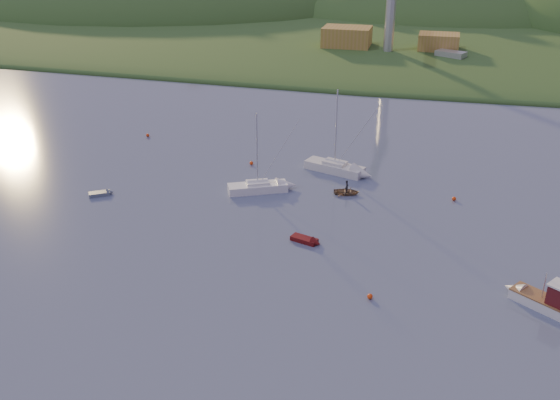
% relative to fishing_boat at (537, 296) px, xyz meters
% --- Properties ---
extents(far_shore, '(620.00, 220.00, 1.50)m').
position_rel_fishing_boat_xyz_m(far_shore, '(-24.58, 204.42, -0.86)').
color(far_shore, '#27461C').
rests_on(far_shore, ground).
extents(shore_slope, '(640.00, 150.00, 7.00)m').
position_rel_fishing_boat_xyz_m(shore_slope, '(-24.58, 139.42, -0.86)').
color(shore_slope, '#27461C').
rests_on(shore_slope, ground).
extents(hill_left, '(170.00, 140.00, 44.00)m').
position_rel_fishing_boat_xyz_m(hill_left, '(-114.58, 174.42, -0.86)').
color(hill_left, '#27461C').
rests_on(hill_left, ground).
extents(hill_center, '(140.00, 120.00, 36.00)m').
position_rel_fishing_boat_xyz_m(hill_center, '(-14.58, 184.42, -0.86)').
color(hill_center, '#27461C').
rests_on(hill_center, ground).
extents(hillside_trees, '(280.00, 50.00, 32.00)m').
position_rel_fishing_boat_xyz_m(hillside_trees, '(-24.58, 159.42, -0.86)').
color(hillside_trees, '#1D4117').
rests_on(hillside_trees, ground).
extents(wharf, '(42.00, 16.00, 2.40)m').
position_rel_fishing_boat_xyz_m(wharf, '(-19.58, 96.42, 0.34)').
color(wharf, slate).
rests_on(wharf, ground).
extents(shed_west, '(11.00, 8.00, 4.80)m').
position_rel_fishing_boat_xyz_m(shed_west, '(-32.58, 97.42, 3.94)').
color(shed_west, olive).
rests_on(shed_west, wharf).
extents(shed_east, '(9.00, 7.00, 4.00)m').
position_rel_fishing_boat_xyz_m(shed_east, '(-11.58, 98.42, 3.54)').
color(shed_east, olive).
rests_on(shed_east, wharf).
extents(fishing_boat, '(6.13, 5.04, 3.91)m').
position_rel_fishing_boat_xyz_m(fishing_boat, '(0.00, 0.00, 0.00)').
color(fishing_boat, silver).
rests_on(fishing_boat, ground).
extents(sailboat_near, '(7.51, 5.18, 10.12)m').
position_rel_fishing_boat_xyz_m(sailboat_near, '(-30.76, 17.33, -0.19)').
color(sailboat_near, white).
rests_on(sailboat_near, ground).
extents(sailboat_far, '(8.42, 4.81, 11.20)m').
position_rel_fishing_boat_xyz_m(sailboat_far, '(-22.67, 26.15, -0.14)').
color(sailboat_far, silver).
rests_on(sailboat_far, ground).
extents(canoe, '(3.48, 2.74, 0.65)m').
position_rel_fishing_boat_xyz_m(canoe, '(-19.95, 19.30, -0.54)').
color(canoe, '#87694A').
rests_on(canoe, ground).
extents(paddler, '(0.47, 0.63, 1.58)m').
position_rel_fishing_boat_xyz_m(paddler, '(-19.95, 19.30, -0.07)').
color(paddler, black).
rests_on(paddler, ground).
extents(red_tender, '(3.55, 2.10, 1.15)m').
position_rel_fishing_boat_xyz_m(red_tender, '(-21.72, 5.95, -0.63)').
color(red_tender, '#550C0D').
rests_on(red_tender, ground).
extents(grey_dinghy, '(3.07, 2.57, 1.11)m').
position_rel_fishing_boat_xyz_m(grey_dinghy, '(-48.69, 11.63, -0.64)').
color(grey_dinghy, slate).
rests_on(grey_dinghy, ground).
extents(work_vessel, '(15.64, 10.89, 3.80)m').
position_rel_fishing_boat_xyz_m(work_vessel, '(-8.67, 92.42, 0.49)').
color(work_vessel, slate).
rests_on(work_vessel, ground).
extents(buoy_0, '(0.50, 0.50, 0.50)m').
position_rel_fishing_boat_xyz_m(buoy_0, '(-14.32, -2.81, -0.61)').
color(buoy_0, '#E53D0C').
rests_on(buoy_0, ground).
extents(buoy_1, '(0.50, 0.50, 0.50)m').
position_rel_fishing_boat_xyz_m(buoy_1, '(-7.16, 20.71, -0.61)').
color(buoy_1, '#E53D0C').
rests_on(buoy_1, ground).
extents(buoy_2, '(0.50, 0.50, 0.50)m').
position_rel_fishing_boat_xyz_m(buoy_2, '(-53.08, 32.94, -0.61)').
color(buoy_2, '#E53D0C').
rests_on(buoy_2, ground).
extents(buoy_3, '(0.50, 0.50, 0.50)m').
position_rel_fishing_boat_xyz_m(buoy_3, '(-34.17, 25.77, -0.61)').
color(buoy_3, '#E53D0C').
rests_on(buoy_3, ground).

